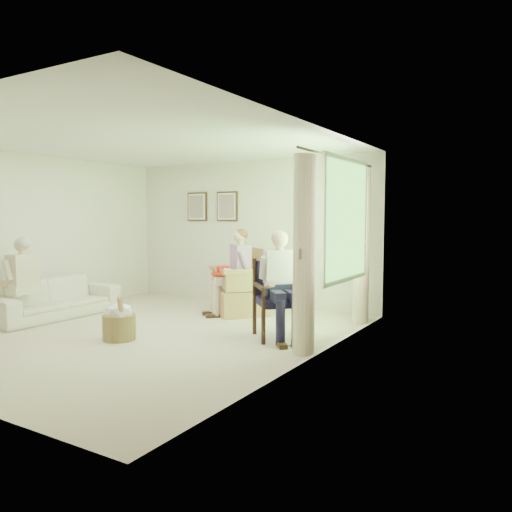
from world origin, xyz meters
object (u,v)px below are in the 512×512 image
(hatbox, at_px, (119,321))
(sofa, at_px, (53,298))
(wicker_armchair, at_px, (241,293))
(wood_armchair, at_px, (284,296))
(person_wicker, at_px, (236,266))
(person_dark, at_px, (278,277))
(person_sofa, at_px, (18,276))
(red_hat, at_px, (223,272))

(hatbox, bearing_deg, sofa, 166.14)
(hatbox, bearing_deg, wicker_armchair, 79.77)
(hatbox, bearing_deg, wood_armchair, 35.67)
(wood_armchair, bearing_deg, sofa, 149.03)
(wood_armchair, height_order, person_wicker, person_wicker)
(person_dark, xyz_separation_m, person_sofa, (-3.71, -1.18, -0.09))
(person_sofa, bearing_deg, sofa, 175.59)
(wicker_armchair, height_order, sofa, wicker_armchair)
(person_wicker, height_order, hatbox, person_wicker)
(person_sofa, distance_m, red_hat, 3.04)
(person_wicker, height_order, person_dark, person_dark)
(wicker_armchair, relative_size, person_dark, 0.77)
(red_hat, bearing_deg, wicker_armchair, 60.76)
(person_wicker, bearing_deg, person_dark, 0.44)
(sofa, relative_size, person_wicker, 1.53)
(sofa, distance_m, person_wicker, 2.94)
(person_sofa, bearing_deg, red_hat, 128.87)
(person_dark, height_order, red_hat, person_dark)
(person_sofa, xyz_separation_m, hatbox, (1.96, 0.09, -0.48))
(person_dark, relative_size, hatbox, 2.23)
(wicker_armchair, height_order, hatbox, wicker_armchair)
(person_wicker, bearing_deg, hatbox, -62.37)
(wicker_armchair, xyz_separation_m, person_wicker, (-0.00, -0.14, 0.46))
(wood_armchair, bearing_deg, hatbox, 172.96)
(person_wicker, height_order, red_hat, person_wicker)
(wicker_armchair, height_order, person_wicker, person_wicker)
(wicker_armchair, distance_m, person_dark, 1.85)
(wood_armchair, xyz_separation_m, person_sofa, (-3.71, -1.35, 0.17))
(red_hat, bearing_deg, person_dark, -30.99)
(wood_armchair, distance_m, person_wicker, 1.62)
(person_dark, xyz_separation_m, hatbox, (-1.75, -1.09, -0.57))
(red_hat, relative_size, hatbox, 0.60)
(wood_armchair, bearing_deg, red_hat, 111.19)
(wood_armchair, xyz_separation_m, person_dark, (0.00, -0.17, 0.27))
(red_hat, bearing_deg, hatbox, -97.15)
(person_wicker, xyz_separation_m, person_dark, (1.34, -1.05, 0.01))
(red_hat, bearing_deg, person_sofa, -136.72)
(wicker_armchair, distance_m, hatbox, 2.32)
(wood_armchair, distance_m, hatbox, 2.18)
(wicker_armchair, distance_m, person_sofa, 3.38)
(hatbox, bearing_deg, person_sofa, -177.28)
(sofa, height_order, hatbox, hatbox)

